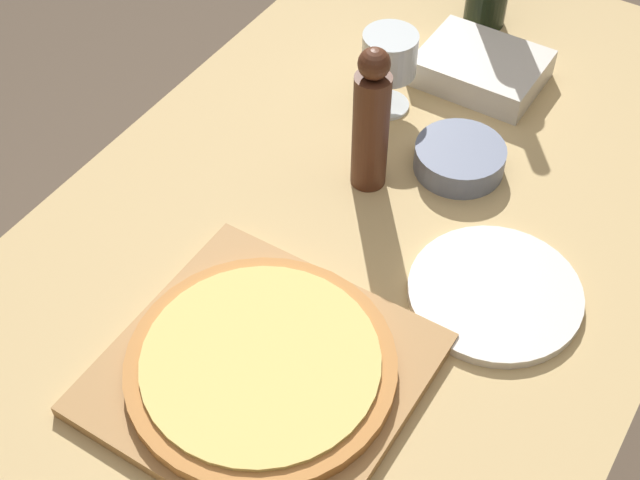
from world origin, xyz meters
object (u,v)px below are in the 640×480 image
pepper_mill (371,122)px  pizza (261,364)px  small_bowl (460,158)px  wine_glass (389,57)px

pepper_mill → pizza: bearing=-80.3°
pizza → pepper_mill: (-0.06, 0.37, 0.08)m
pizza → small_bowl: size_ratio=2.43×
pepper_mill → small_bowl: pepper_mill is taller
wine_glass → small_bowl: bearing=-23.2°
pepper_mill → wine_glass: bearing=110.2°
pizza → wine_glass: wine_glass is taller
pizza → pepper_mill: pepper_mill is taller
pizza → pepper_mill: 0.38m
wine_glass → pepper_mill: bearing=-69.8°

